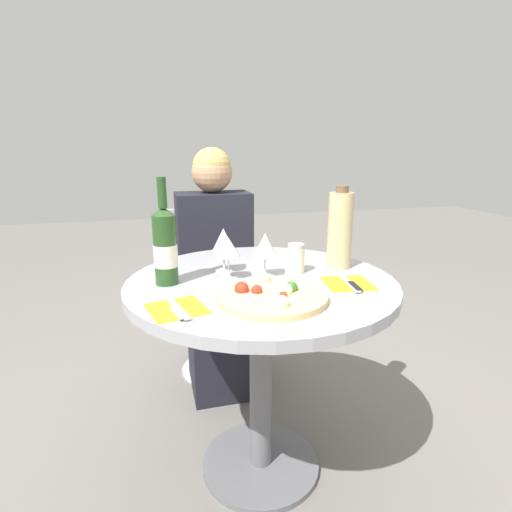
{
  "coord_description": "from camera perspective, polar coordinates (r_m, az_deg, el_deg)",
  "views": [
    {
      "loc": [
        -0.35,
        -1.26,
        1.21
      ],
      "look_at": [
        -0.03,
        -0.06,
        0.88
      ],
      "focal_mm": 28.0,
      "sensor_mm": 36.0,
      "label": 1
    }
  ],
  "objects": [
    {
      "name": "seated_diner",
      "position": [
        2.06,
        -5.54,
        -3.53
      ],
      "size": [
        0.37,
        0.46,
        1.22
      ],
      "rotation": [
        0.0,
        0.0,
        3.14
      ],
      "color": "black",
      "rests_on": "ground_plane"
    },
    {
      "name": "wine_glass_back_left",
      "position": [
        1.44,
        -4.66,
        2.25
      ],
      "size": [
        0.08,
        0.08,
        0.16
      ],
      "color": "silver",
      "rests_on": "dining_table"
    },
    {
      "name": "pizza_large",
      "position": [
        1.19,
        2.23,
        -5.66
      ],
      "size": [
        0.33,
        0.33,
        0.05
      ],
      "color": "#E5C17F",
      "rests_on": "dining_table"
    },
    {
      "name": "chair_behind_diner",
      "position": [
        2.24,
        -6.09,
        -5.09
      ],
      "size": [
        0.44,
        0.44,
        0.89
      ],
      "rotation": [
        0.0,
        0.0,
        3.14
      ],
      "color": "silver",
      "rests_on": "ground_plane"
    },
    {
      "name": "wine_bottle",
      "position": [
        1.33,
        -12.85,
        1.4
      ],
      "size": [
        0.08,
        0.08,
        0.35
      ],
      "color": "#23471E",
      "rests_on": "dining_table"
    },
    {
      "name": "sugar_shaker",
      "position": [
        1.44,
        5.71,
        -0.34
      ],
      "size": [
        0.06,
        0.06,
        0.11
      ],
      "color": "silver",
      "rests_on": "dining_table"
    },
    {
      "name": "tall_carafe",
      "position": [
        1.51,
        11.9,
        3.7
      ],
      "size": [
        0.09,
        0.09,
        0.3
      ],
      "color": "tan",
      "rests_on": "dining_table"
    },
    {
      "name": "place_setting_left",
      "position": [
        1.14,
        -11.23,
        -7.38
      ],
      "size": [
        0.18,
        0.19,
        0.01
      ],
      "color": "yellow",
      "rests_on": "dining_table"
    },
    {
      "name": "wine_glass_front_right",
      "position": [
        1.38,
        1.31,
        1.54
      ],
      "size": [
        0.08,
        0.08,
        0.15
      ],
      "color": "silver",
      "rests_on": "dining_table"
    },
    {
      "name": "dining_table",
      "position": [
        1.44,
        0.73,
        -9.19
      ],
      "size": [
        0.92,
        0.92,
        0.78
      ],
      "color": "slate",
      "rests_on": "ground_plane"
    },
    {
      "name": "place_setting_right",
      "position": [
        1.36,
        13.06,
        -3.83
      ],
      "size": [
        0.17,
        0.19,
        0.01
      ],
      "color": "yellow",
      "rests_on": "dining_table"
    },
    {
      "name": "ground_plane",
      "position": [
        1.78,
        0.65,
        -27.71
      ],
      "size": [
        12.0,
        12.0,
        0.0
      ],
      "primitive_type": "plane",
      "color": "slate",
      "rests_on": "ground"
    },
    {
      "name": "wine_glass_front_left",
      "position": [
        1.35,
        -3.97,
        1.19
      ],
      "size": [
        0.08,
        0.08,
        0.15
      ],
      "color": "silver",
      "rests_on": "dining_table"
    }
  ]
}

